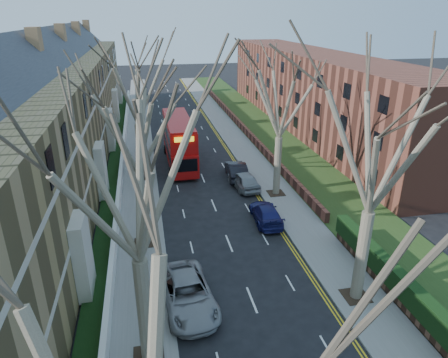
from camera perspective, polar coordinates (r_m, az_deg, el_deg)
pavement_left at (r=49.38m, az=-12.09°, el=4.90°), size 3.00×102.00×0.12m
pavement_right at (r=50.59m, az=1.65°, el=5.82°), size 3.00×102.00×0.12m
terrace_left at (r=41.11m, az=-23.45°, el=7.91°), size 9.70×78.00×13.60m
flats_right at (r=56.72m, az=12.39°, el=12.28°), size 13.97×54.00×10.00m
front_wall_left at (r=41.68m, az=-14.36°, el=2.18°), size 0.30×78.00×1.00m
grass_verge_right at (r=51.73m, az=6.54°, el=6.17°), size 6.00×102.00×0.06m
tree_left_mid at (r=15.07m, az=-13.24°, el=2.10°), size 10.50×10.50×14.71m
tree_left_far at (r=24.76m, az=-12.86°, el=9.37°), size 10.15×10.15×14.22m
tree_left_dist at (r=36.52m, az=-12.76°, el=14.03°), size 10.50×10.50×14.71m
tree_right_mid at (r=20.07m, az=21.54°, el=6.24°), size 10.50×10.50×14.71m
tree_right_far at (r=32.47m, az=8.24°, el=12.76°), size 10.15×10.15×14.22m
double_decker_bus at (r=41.79m, az=-6.44°, el=5.25°), size 2.89×11.19×4.67m
car_left_far at (r=22.32m, az=-5.23°, el=-15.99°), size 3.19×5.91×1.58m
car_right_near at (r=30.45m, az=6.02°, el=-4.90°), size 2.14×4.74×1.35m
car_right_mid at (r=35.97m, az=2.85°, el=-0.14°), size 2.39×4.77×1.56m
car_right_far at (r=38.09m, az=1.79°, el=1.25°), size 2.02×4.96×1.60m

